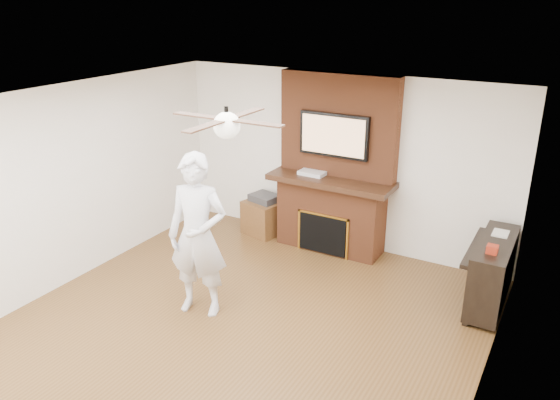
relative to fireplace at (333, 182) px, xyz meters
The scene contains 12 objects.
room_shell 2.56m from the fireplace, 90.00° to the right, with size 5.36×5.86×2.86m.
fireplace is the anchor object (origin of this frame).
tv 0.69m from the fireplace, 90.00° to the right, with size 1.00×0.08×0.60m.
ceiling_fan 2.88m from the fireplace, 90.00° to the right, with size 1.21×1.21×0.31m.
person 2.41m from the fireplace, 104.43° to the right, with size 0.70×0.47×1.90m, color silver.
side_table 1.31m from the fireplace, behind, with size 0.65×0.65×0.62m.
piano 2.43m from the fireplace, 13.41° to the right, with size 0.48×1.27×0.92m.
cable_box 0.33m from the fireplace, 161.62° to the right, with size 0.37×0.21×0.05m, color silver.
candle_orange 0.97m from the fireplace, 126.83° to the right, with size 0.07×0.07×0.13m, color orange.
candle_green 0.97m from the fireplace, 122.28° to the right, with size 0.06×0.06×0.09m, color #3B762F.
candle_cream 0.98m from the fireplace, 53.64° to the right, with size 0.08×0.08×0.11m, color beige.
candle_blue 0.98m from the fireplace, 54.85° to the right, with size 0.06×0.06×0.08m, color #34459C.
Camera 1 is at (2.94, -4.15, 3.50)m, focal length 35.00 mm.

